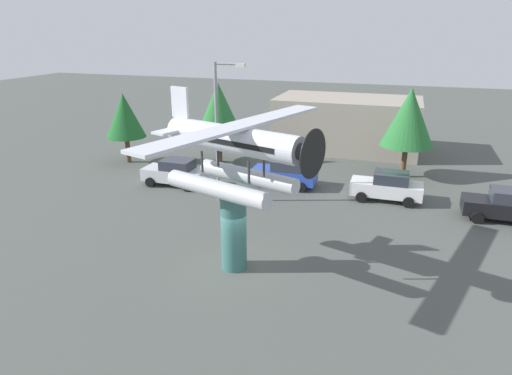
# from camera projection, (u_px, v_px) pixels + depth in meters

# --- Properties ---
(ground_plane) EXTENTS (140.00, 140.00, 0.00)m
(ground_plane) POSITION_uv_depth(u_px,v_px,m) (234.00, 267.00, 19.68)
(ground_plane) COLOR #4C514C
(display_pedestal) EXTENTS (1.10, 1.10, 3.57)m
(display_pedestal) POSITION_uv_depth(u_px,v_px,m) (234.00, 230.00, 19.08)
(display_pedestal) COLOR #386B66
(display_pedestal) RESTS_ON ground
(floatplane_monument) EXTENTS (7.20, 10.24, 4.00)m
(floatplane_monument) POSITION_uv_depth(u_px,v_px,m) (235.00, 152.00, 17.84)
(floatplane_monument) COLOR silver
(floatplane_monument) RESTS_ON display_pedestal
(car_near_silver) EXTENTS (4.20, 2.02, 1.76)m
(car_near_silver) POSITION_uv_depth(u_px,v_px,m) (175.00, 172.00, 29.59)
(car_near_silver) COLOR silver
(car_near_silver) RESTS_ON ground
(car_mid_blue) EXTENTS (4.20, 2.02, 1.76)m
(car_mid_blue) POSITION_uv_depth(u_px,v_px,m) (285.00, 173.00, 29.45)
(car_mid_blue) COLOR #2847B7
(car_mid_blue) RESTS_ON ground
(car_far_white) EXTENTS (4.20, 2.02, 1.76)m
(car_far_white) POSITION_uv_depth(u_px,v_px,m) (387.00, 186.00, 27.02)
(car_far_white) COLOR white
(car_far_white) RESTS_ON ground
(car_distant_black) EXTENTS (4.20, 2.02, 1.76)m
(car_distant_black) POSITION_uv_depth(u_px,v_px,m) (506.00, 205.00, 24.12)
(car_distant_black) COLOR black
(car_distant_black) RESTS_ON ground
(streetlight_primary) EXTENTS (1.84, 0.28, 8.14)m
(streetlight_primary) POSITION_uv_depth(u_px,v_px,m) (220.00, 124.00, 25.51)
(streetlight_primary) COLOR gray
(streetlight_primary) RESTS_ON ground
(storefront_building) EXTENTS (11.79, 6.58, 4.35)m
(storefront_building) POSITION_uv_depth(u_px,v_px,m) (347.00, 124.00, 38.06)
(storefront_building) COLOR #9E9384
(storefront_building) RESTS_ON ground
(tree_west) EXTENTS (2.96, 2.96, 5.29)m
(tree_west) POSITION_uv_depth(u_px,v_px,m) (125.00, 116.00, 33.72)
(tree_west) COLOR brown
(tree_west) RESTS_ON ground
(tree_east) EXTENTS (3.79, 3.79, 6.10)m
(tree_east) POSITION_uv_depth(u_px,v_px,m) (219.00, 111.00, 33.51)
(tree_east) COLOR brown
(tree_east) RESTS_ON ground
(tree_center_back) EXTENTS (3.55, 3.55, 6.17)m
(tree_center_back) POSITION_uv_depth(u_px,v_px,m) (409.00, 118.00, 30.10)
(tree_center_back) COLOR brown
(tree_center_back) RESTS_ON ground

